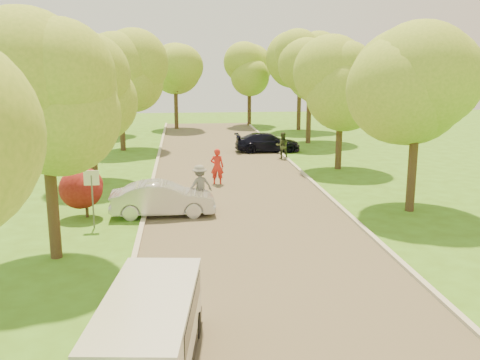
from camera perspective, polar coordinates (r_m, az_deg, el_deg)
name	(u,v)px	position (r m, az deg, el deg)	size (l,w,h in m)	color
ground	(265,261)	(16.74, 2.73, -8.60)	(100.00, 100.00, 0.00)	#3E6818
road	(238,197)	(24.31, -0.17, -1.84)	(8.00, 60.00, 0.01)	#4C4438
curb_left	(148,198)	(24.23, -9.74, -1.94)	(0.18, 60.00, 0.12)	#B2AD9E
curb_right	(325,194)	(25.04, 9.09, -1.45)	(0.18, 60.00, 0.12)	#B2AD9E
street_sign	(92,187)	(20.21, -15.52, -0.71)	(0.55, 0.06, 2.17)	#59595E
red_shrub	(86,190)	(21.84, -16.13, -1.04)	(1.70, 1.70, 1.95)	#382619
tree_l_mida	(51,91)	(16.89, -19.53, 8.91)	(4.71, 4.60, 7.39)	#382619
tree_l_midb	(93,92)	(27.81, -15.36, 9.09)	(4.30, 4.20, 6.62)	#382619
tree_l_far	(123,70)	(37.64, -12.40, 11.36)	(4.92, 4.80, 7.79)	#382619
tree_r_mida	(424,75)	(22.53, 19.06, 10.59)	(5.13, 5.00, 7.95)	#382619
tree_r_midb	(345,83)	(30.81, 11.10, 10.13)	(4.51, 4.40, 7.01)	#382619
tree_r_far	(313,65)	(40.60, 7.82, 12.10)	(5.33, 5.20, 8.34)	#382619
tree_bg_a	(103,71)	(45.87, -14.36, 11.22)	(5.12, 5.00, 7.72)	#382619
tree_bg_b	(302,68)	(48.62, 6.67, 11.83)	(5.12, 5.00, 7.95)	#382619
tree_bg_c	(178,73)	(49.44, -6.67, 11.24)	(4.92, 4.80, 7.33)	#382619
tree_bg_d	(252,70)	(51.87, 1.26, 11.70)	(5.12, 5.00, 7.72)	#382619
minivan	(149,333)	(10.98, -9.63, -15.78)	(2.20, 4.50, 1.61)	silver
silver_sedan	(163,199)	(21.53, -8.21, -2.00)	(1.45, 4.15, 1.37)	#BCBCC1
dark_sedan	(267,142)	(36.67, 2.94, 4.04)	(1.81, 4.45, 1.29)	black
longboard	(200,206)	(22.52, -4.28, -2.80)	(0.58, 0.92, 0.10)	black
skateboarder	(200,186)	(22.30, -4.32, -0.59)	(1.13, 0.65, 1.75)	slate
person_striped	(217,167)	(26.73, -2.46, 1.45)	(0.66, 0.43, 1.82)	red
person_olive	(282,146)	(33.98, 4.53, 3.68)	(0.82, 0.64, 1.69)	#2F3721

